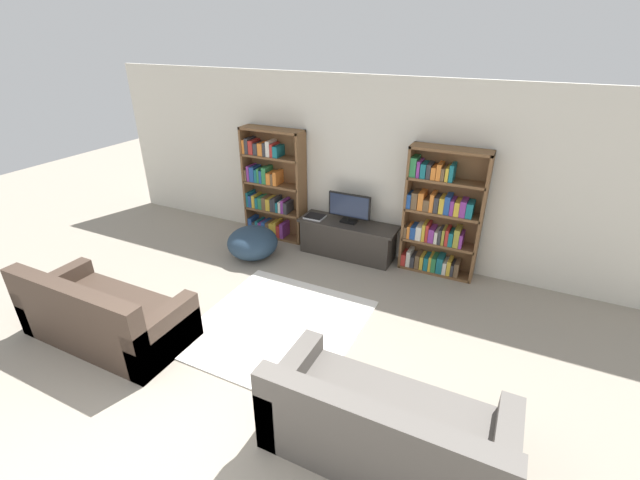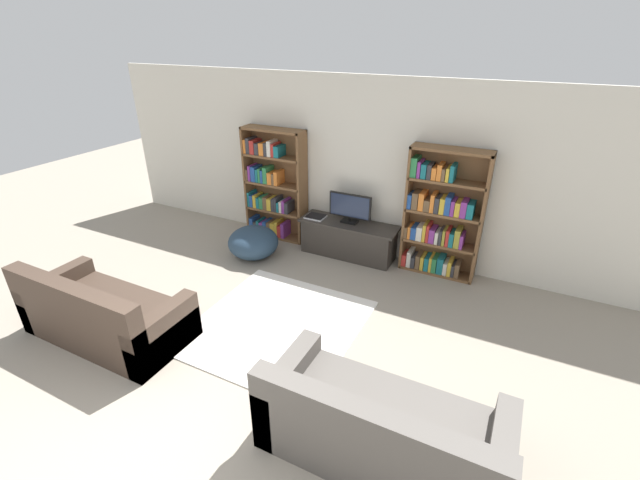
# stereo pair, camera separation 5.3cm
# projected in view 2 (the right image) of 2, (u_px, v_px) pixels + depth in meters

# --- Properties ---
(ground_plane) EXTENTS (18.00, 18.00, 0.00)m
(ground_plane) POSITION_uv_depth(u_px,v_px,m) (158.00, 462.00, 3.46)
(ground_plane) COLOR gray
(wall_back) EXTENTS (8.80, 0.06, 2.60)m
(wall_back) POSITION_uv_depth(u_px,v_px,m) (360.00, 168.00, 6.26)
(wall_back) COLOR silver
(wall_back) RESTS_ON ground_plane
(bookshelf_left) EXTENTS (1.03, 0.30, 1.79)m
(bookshelf_left) POSITION_uv_depth(u_px,v_px,m) (273.00, 187.00, 6.89)
(bookshelf_left) COLOR brown
(bookshelf_left) RESTS_ON ground_plane
(bookshelf_right) EXTENTS (1.03, 0.30, 1.79)m
(bookshelf_right) POSITION_uv_depth(u_px,v_px,m) (440.00, 217.00, 5.82)
(bookshelf_right) COLOR brown
(bookshelf_right) RESTS_ON ground_plane
(tv_stand) EXTENTS (1.49, 0.48, 0.54)m
(tv_stand) POSITION_uv_depth(u_px,v_px,m) (348.00, 239.00, 6.49)
(tv_stand) COLOR #332D28
(tv_stand) RESTS_ON ground_plane
(television) EXTENTS (0.65, 0.16, 0.45)m
(television) POSITION_uv_depth(u_px,v_px,m) (350.00, 208.00, 6.29)
(television) COLOR black
(television) RESTS_ON tv_stand
(laptop) EXTENTS (0.29, 0.25, 0.03)m
(laptop) POSITION_uv_depth(u_px,v_px,m) (316.00, 217.00, 6.55)
(laptop) COLOR silver
(laptop) RESTS_ON tv_stand
(area_rug) EXTENTS (1.83, 1.94, 0.02)m
(area_rug) POSITION_uv_depth(u_px,v_px,m) (277.00, 325.00, 5.03)
(area_rug) COLOR white
(area_rug) RESTS_ON ground_plane
(couch_left_sectional) EXTENTS (1.86, 0.90, 0.85)m
(couch_left_sectional) POSITION_uv_depth(u_px,v_px,m) (104.00, 316.00, 4.75)
(couch_left_sectional) COLOR #423328
(couch_left_sectional) RESTS_ON ground_plane
(couch_right_sofa) EXTENTS (1.92, 0.90, 0.81)m
(couch_right_sofa) POSITION_uv_depth(u_px,v_px,m) (381.00, 430.00, 3.40)
(couch_right_sofa) COLOR #56514C
(couch_right_sofa) RESTS_ON ground_plane
(beanbag_ottoman) EXTENTS (0.76, 0.76, 0.47)m
(beanbag_ottoman) POSITION_uv_depth(u_px,v_px,m) (253.00, 242.00, 6.46)
(beanbag_ottoman) COLOR #23384C
(beanbag_ottoman) RESTS_ON ground_plane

